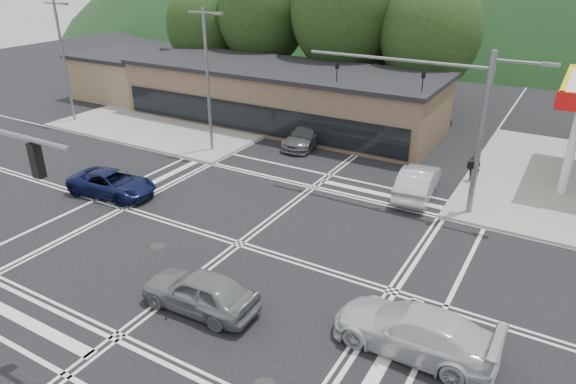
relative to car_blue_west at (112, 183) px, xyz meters
The scene contains 20 objects.
ground 8.95m from the car_blue_west, ahead, with size 120.00×120.00×0.00m, color black.
sidewalk_nw 15.40m from the car_blue_west, 113.44° to the left, with size 16.00×16.00×0.15m, color gray.
commercial_row 16.20m from the car_blue_west, 86.88° to the left, with size 24.00×8.00×4.00m, color brown.
commercial_nw 22.13m from the car_blue_west, 133.17° to the left, with size 8.00×7.00×3.60m, color #846B4F.
hill_north 89.56m from the car_blue_west, 84.31° to the left, with size 252.00×126.00×140.00m, color #18371A.
tree_n_a 24.55m from the car_blue_west, 102.49° to the left, with size 8.00×8.00×11.75m.
tree_n_b 24.36m from the car_blue_west, 82.90° to the left, with size 9.00×9.00×12.98m.
tree_n_c 25.81m from the car_blue_west, 66.86° to the left, with size 7.60×7.60×10.87m.
tree_n_d 25.29m from the car_blue_west, 116.69° to the left, with size 6.80×6.80×9.76m.
tree_n_e 28.72m from the car_blue_west, 75.77° to the left, with size 8.40×8.40×11.98m.
streetlight_nw 9.23m from the car_blue_west, 86.91° to the left, with size 2.50×0.25×9.00m.
streetlight_w 15.99m from the car_blue_west, 148.13° to the left, with size 2.50×0.25×9.00m.
signal_mast_ne 17.98m from the car_blue_west, 24.83° to the left, with size 11.65×0.30×8.00m.
car_blue_west is the anchor object (origin of this frame).
car_grey_center 11.67m from the car_blue_west, 27.45° to the right, with size 1.80×4.48×1.53m, color slate.
car_silver_east 18.05m from the car_blue_west, 11.49° to the right, with size 2.16×5.31×1.54m, color silver.
car_queue_a 16.33m from the car_blue_west, 29.81° to the left, with size 1.70×4.88×1.61m, color #B3B7BB.
car_queue_b 17.86m from the car_blue_west, 56.42° to the left, with size 1.67×4.14×1.41m, color silver.
car_northbound 13.34m from the car_blue_west, 66.94° to the left, with size 1.97×4.85×1.41m, color #5A5D5F.
pedestrian 19.99m from the car_blue_west, 34.98° to the left, with size 0.65×0.43×1.79m, color black.
Camera 1 is at (11.90, -16.10, 11.70)m, focal length 32.00 mm.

